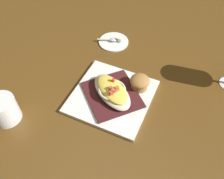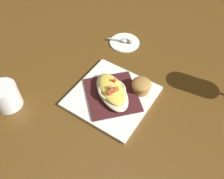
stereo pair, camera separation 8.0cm
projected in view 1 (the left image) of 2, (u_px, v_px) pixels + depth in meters
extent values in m
plane|color=#563916|center=(112.00, 98.00, 0.84)|extent=(2.60, 2.60, 0.00)
cube|color=white|center=(112.00, 96.00, 0.83)|extent=(0.29, 0.29, 0.01)
cube|color=#41181B|center=(112.00, 95.00, 0.82)|extent=(0.24, 0.24, 0.01)
ellipsoid|color=beige|center=(112.00, 92.00, 0.81)|extent=(0.15, 0.20, 0.03)
torus|color=beige|center=(112.00, 90.00, 0.80)|extent=(0.12, 0.12, 0.01)
ellipsoid|color=#E8C94B|center=(112.00, 89.00, 0.80)|extent=(0.13, 0.16, 0.02)
cube|color=#D1412A|center=(114.00, 91.00, 0.78)|extent=(0.01, 0.01, 0.01)
cube|color=#BA6031|center=(118.00, 87.00, 0.79)|extent=(0.02, 0.02, 0.01)
cube|color=#B45C2C|center=(113.00, 90.00, 0.78)|extent=(0.01, 0.01, 0.01)
cube|color=#AD5230|center=(110.00, 88.00, 0.79)|extent=(0.01, 0.01, 0.01)
cube|color=red|center=(113.00, 80.00, 0.81)|extent=(0.01, 0.01, 0.01)
cube|color=#DA3D32|center=(115.00, 90.00, 0.78)|extent=(0.01, 0.01, 0.01)
cube|color=#CB3E31|center=(111.00, 93.00, 0.77)|extent=(0.01, 0.01, 0.01)
cylinder|color=olive|center=(139.00, 85.00, 0.84)|extent=(0.06, 0.06, 0.03)
ellipsoid|color=olive|center=(140.00, 81.00, 0.82)|extent=(0.07, 0.07, 0.03)
ellipsoid|color=#4C0F23|center=(140.00, 79.00, 0.82)|extent=(0.03, 0.03, 0.01)
cylinder|color=silver|center=(4.00, 110.00, 0.75)|extent=(0.09, 0.09, 0.09)
cylinder|color=#4C2D14|center=(6.00, 113.00, 0.77)|extent=(0.07, 0.07, 0.05)
cylinder|color=white|center=(114.00, 41.00, 1.02)|extent=(0.12, 0.12, 0.01)
ellipsoid|color=silver|center=(114.00, 40.00, 1.01)|extent=(0.04, 0.04, 0.01)
cube|color=silver|center=(104.00, 39.00, 1.01)|extent=(0.03, 0.05, 0.00)
cylinder|color=white|center=(120.00, 39.00, 1.01)|extent=(0.02, 0.02, 0.02)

